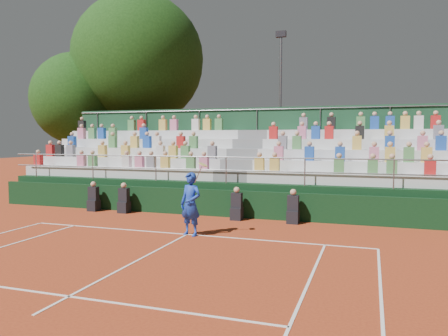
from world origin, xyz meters
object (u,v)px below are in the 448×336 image
(tennis_player, at_px, (191,204))
(floodlight_mast, at_px, (280,98))
(tree_east, at_px, (138,60))
(tree_west, at_px, (78,99))

(tennis_player, bearing_deg, floodlight_mast, 90.27)
(tree_east, distance_m, floodlight_mast, 9.14)
(tennis_player, height_order, tree_east, tree_east)
(tree_east, xyz_separation_m, floodlight_mast, (8.69, 1.39, -2.47))
(floodlight_mast, bearing_deg, tree_west, -166.22)
(tennis_player, xyz_separation_m, tree_west, (-12.09, 10.79, 4.36))
(tree_west, bearing_deg, floodlight_mast, 13.78)
(tennis_player, height_order, tree_west, tree_west)
(tree_east, relative_size, floodlight_mast, 1.29)
(tree_west, xyz_separation_m, floodlight_mast, (12.03, 2.95, -0.04))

